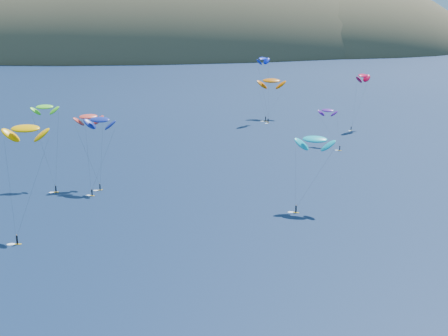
% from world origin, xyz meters
% --- Properties ---
extents(island, '(730.00, 300.00, 210.00)m').
position_xyz_m(island, '(39.40, 562.36, -10.74)').
color(island, '#3D3526').
rests_on(island, ground).
extents(kitesurfer_2, '(10.18, 12.85, 25.75)m').
position_xyz_m(kitesurfer_2, '(-35.33, 68.63, 23.00)').
color(kitesurfer_2, gold).
rests_on(kitesurfer_2, ground).
extents(kitesurfer_3, '(7.34, 11.84, 23.61)m').
position_xyz_m(kitesurfer_3, '(-35.40, 104.80, 21.53)').
color(kitesurfer_3, gold).
rests_on(kitesurfer_3, ground).
extents(kitesurfer_4, '(8.29, 10.01, 28.23)m').
position_xyz_m(kitesurfer_4, '(43.36, 183.57, 25.92)').
color(kitesurfer_4, gold).
rests_on(kitesurfer_4, ground).
extents(kitesurfer_5, '(11.44, 8.82, 19.77)m').
position_xyz_m(kitesurfer_5, '(31.78, 73.34, 17.12)').
color(kitesurfer_5, gold).
rests_on(kitesurfer_5, ground).
extents(kitesurfer_6, '(7.28, 13.22, 14.03)m').
position_xyz_m(kitesurfer_6, '(56.54, 137.59, 12.14)').
color(kitesurfer_6, gold).
rests_on(kitesurfer_6, ground).
extents(kitesurfer_8, '(10.70, 9.40, 23.27)m').
position_xyz_m(kitesurfer_8, '(78.93, 163.11, 20.79)').
color(kitesurfer_8, gold).
rests_on(kitesurfer_8, ground).
extents(kitesurfer_9, '(8.39, 10.27, 21.19)m').
position_xyz_m(kitesurfer_9, '(-23.69, 102.40, 18.96)').
color(kitesurfer_9, gold).
rests_on(kitesurfer_9, ground).
extents(kitesurfer_10, '(9.59, 12.27, 21.22)m').
position_xyz_m(kitesurfer_10, '(-20.54, 98.59, 18.75)').
color(kitesurfer_10, gold).
rests_on(kitesurfer_10, ground).
extents(kitesurfer_11, '(12.69, 13.81, 19.11)m').
position_xyz_m(kitesurfer_11, '(48.92, 191.03, 15.84)').
color(kitesurfer_11, gold).
rests_on(kitesurfer_11, ground).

